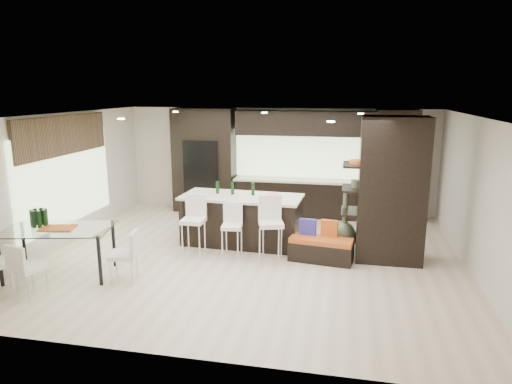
% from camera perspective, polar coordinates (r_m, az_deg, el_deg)
% --- Properties ---
extents(ground, '(8.00, 8.00, 0.00)m').
position_cam_1_polar(ground, '(8.93, -0.77, -8.06)').
color(ground, beige).
rests_on(ground, ground).
extents(back_wall, '(8.00, 0.02, 2.70)m').
position_cam_1_polar(back_wall, '(11.93, 2.78, 3.94)').
color(back_wall, beige).
rests_on(back_wall, ground).
extents(left_wall, '(0.02, 7.00, 2.70)m').
position_cam_1_polar(left_wall, '(10.16, -23.44, 1.36)').
color(left_wall, beige).
rests_on(left_wall, ground).
extents(right_wall, '(0.02, 7.00, 2.70)m').
position_cam_1_polar(right_wall, '(8.64, 26.08, -0.73)').
color(right_wall, beige).
rests_on(right_wall, ground).
extents(ceiling, '(8.00, 7.00, 0.02)m').
position_cam_1_polar(ceiling, '(8.36, -0.83, 9.52)').
color(ceiling, white).
rests_on(ceiling, ground).
extents(window_left, '(0.04, 3.20, 1.90)m').
position_cam_1_polar(window_left, '(10.30, -22.63, 1.57)').
color(window_left, '#B2D199').
rests_on(window_left, left_wall).
extents(window_back, '(3.40, 0.04, 1.20)m').
position_cam_1_polar(window_back, '(11.79, 5.66, 4.77)').
color(window_back, '#B2D199').
rests_on(window_back, back_wall).
extents(stone_accent, '(0.08, 3.00, 0.80)m').
position_cam_1_polar(stone_accent, '(10.16, -22.92, 6.55)').
color(stone_accent, brown).
rests_on(stone_accent, left_wall).
extents(ceiling_spots, '(4.00, 3.00, 0.02)m').
position_cam_1_polar(ceiling_spots, '(8.60, -0.47, 9.48)').
color(ceiling_spots, white).
rests_on(ceiling_spots, ceiling).
extents(back_cabinetry, '(6.80, 0.68, 2.70)m').
position_cam_1_polar(back_cabinetry, '(11.54, 4.99, 3.61)').
color(back_cabinetry, black).
rests_on(back_cabinetry, ground).
extents(refrigerator, '(0.90, 0.68, 1.90)m').
position_cam_1_polar(refrigerator, '(12.06, -6.48, 2.05)').
color(refrigerator, black).
rests_on(refrigerator, ground).
extents(partition_column, '(1.20, 0.80, 2.70)m').
position_cam_1_polar(partition_column, '(8.78, 16.59, 0.25)').
color(partition_column, black).
rests_on(partition_column, ground).
extents(kitchen_island, '(2.53, 1.18, 1.03)m').
position_cam_1_polar(kitchen_island, '(9.50, -1.80, -3.48)').
color(kitchen_island, black).
rests_on(kitchen_island, ground).
extents(stool_left, '(0.42, 0.42, 0.95)m').
position_cam_1_polar(stool_left, '(8.95, -7.80, -4.90)').
color(stool_left, white).
rests_on(stool_left, ground).
extents(stool_mid, '(0.41, 0.41, 0.84)m').
position_cam_1_polar(stool_mid, '(8.77, -3.02, -5.53)').
color(stool_mid, white).
rests_on(stool_mid, ground).
extents(stool_right, '(0.55, 0.55, 0.99)m').
position_cam_1_polar(stool_right, '(8.57, 1.87, -5.44)').
color(stool_right, white).
rests_on(stool_right, ground).
extents(bench, '(1.23, 0.61, 0.45)m').
position_cam_1_polar(bench, '(8.70, 8.12, -7.15)').
color(bench, black).
rests_on(bench, ground).
extents(floor_vase, '(0.60, 0.60, 1.26)m').
position_cam_1_polar(floor_vase, '(9.10, 11.04, -3.70)').
color(floor_vase, '#4B5A40').
rests_on(floor_vase, ground).
extents(dining_table, '(1.95, 1.37, 0.85)m').
position_cam_1_polar(dining_table, '(8.61, -23.31, -6.92)').
color(dining_table, white).
rests_on(dining_table, ground).
extents(chair_near, '(0.54, 0.54, 0.81)m').
position_cam_1_polar(chair_near, '(8.02, -26.53, -8.83)').
color(chair_near, white).
rests_on(chair_near, ground).
extents(chair_end, '(0.52, 0.52, 0.81)m').
position_cam_1_polar(chair_end, '(8.02, -16.24, -7.97)').
color(chair_end, white).
rests_on(chair_end, ground).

